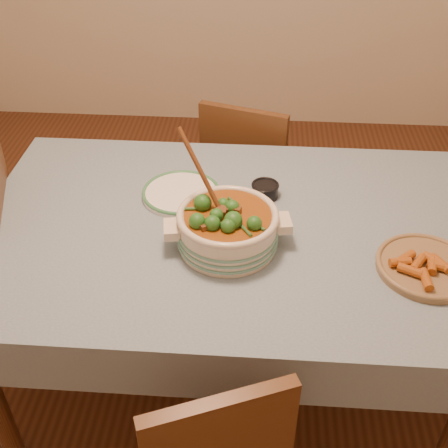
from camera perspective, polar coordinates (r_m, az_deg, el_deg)
name	(u,v)px	position (r m, az deg, el deg)	size (l,w,h in m)	color
floor	(228,371)	(2.39, 0.44, -14.68)	(4.50, 4.50, 0.00)	#472414
dining_table	(229,247)	(1.90, 0.54, -2.34)	(1.68, 1.08, 0.76)	brown
stew_casserole	(228,226)	(1.72, 0.36, -0.18)	(0.40, 0.35, 0.37)	beige
white_plate	(181,193)	(1.98, -4.39, 3.17)	(0.29, 0.29, 0.02)	white
condiment_bowl	(265,189)	(1.97, 4.19, 3.53)	(0.10, 0.10, 0.05)	black
fried_plate	(426,265)	(1.77, 19.86, -3.95)	(0.32, 0.32, 0.05)	#8C6F4D
chair_far	(249,171)	(2.65, 2.56, 5.37)	(0.49, 0.49, 0.84)	#533119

